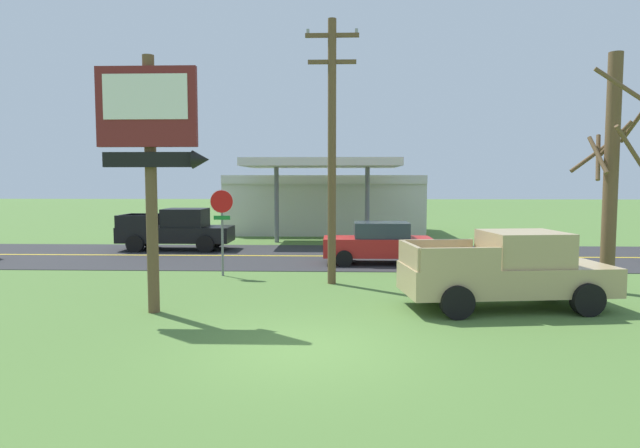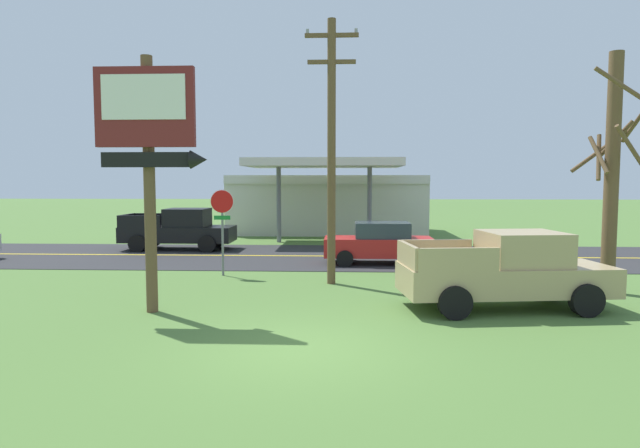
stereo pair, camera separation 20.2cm
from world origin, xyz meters
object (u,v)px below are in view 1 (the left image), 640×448
Objects in this scene: motel_sign at (151,140)px; utility_pole at (332,145)px; pickup_tan_parked_on_lawn at (508,271)px; car_red_near_lane at (378,243)px; stop_sign at (222,217)px; gas_station at (325,202)px; pickup_black_on_road at (178,230)px; bare_tree at (612,168)px.

motel_sign is 0.76× the size of utility_pole.
pickup_tan_parked_on_lawn is 1.29× the size of car_red_near_lane.
stop_sign is 0.70× the size of car_red_near_lane.
pickup_tan_parked_on_lawn is at bearing -75.58° from gas_station.
gas_station is (3.57, 21.32, -2.28)m from motel_sign.
utility_pole is 6.50m from pickup_tan_parked_on_lawn.
motel_sign reaches higher than pickup_black_on_road.
motel_sign reaches higher than pickup_tan_parked_on_lawn.
stop_sign is at bearing -152.30° from car_red_near_lane.
pickup_tan_parked_on_lawn is (8.31, -4.45, -1.06)m from stop_sign.
pickup_black_on_road reaches higher than car_red_near_lane.
pickup_tan_parked_on_lawn is at bearing -148.67° from bare_tree.
pickup_black_on_road is (-15.48, 9.20, -2.64)m from bare_tree.
bare_tree is 18.20m from pickup_black_on_road.
utility_pole reaches higher than pickup_tan_parked_on_lawn.
utility_pole is 17.42m from gas_station.
bare_tree is 0.57× the size of gas_station.
pickup_tan_parked_on_lawn is at bearing 5.84° from motel_sign.
bare_tree is 8.64m from car_red_near_lane.
gas_station is at bearing 79.15° from stop_sign.
stop_sign is 4.61m from utility_pole.
stop_sign is at bearing -62.25° from pickup_black_on_road.
utility_pole is 11.54m from pickup_black_on_road.
pickup_tan_parked_on_lawn is (-3.54, -2.15, -2.64)m from bare_tree.
gas_station is 2.86× the size of car_red_near_lane.
utility_pole reaches higher than car_red_near_lane.
utility_pole is 1.19× the size of bare_tree.
pickup_black_on_road is at bearing 104.30° from motel_sign.
stop_sign reaches higher than car_red_near_lane.
gas_station is 21.10m from pickup_tan_parked_on_lawn.
stop_sign is 0.25× the size of gas_station.
pickup_black_on_road is at bearing 136.44° from pickup_tan_parked_on_lawn.
motel_sign is 1.15× the size of pickup_tan_parked_on_lawn.
car_red_near_lane is at bearing 27.70° from stop_sign.
motel_sign is 1.49× the size of car_red_near_lane.
gas_station is at bearing 115.70° from bare_tree.
utility_pole reaches higher than pickup_black_on_road.
gas_station is 11.31m from pickup_black_on_road.
stop_sign is at bearing 169.02° from bare_tree.
pickup_tan_parked_on_lawn and pickup_black_on_road have the same top height.
gas_station reaches higher than car_red_near_lane.
stop_sign reaches higher than pickup_tan_parked_on_lawn.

